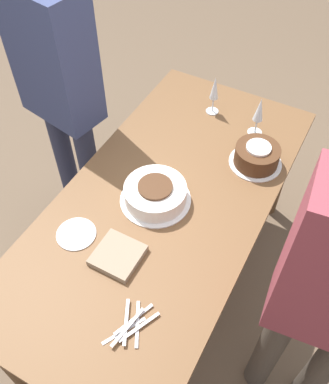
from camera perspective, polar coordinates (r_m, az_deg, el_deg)
The scene contains 10 objects.
ground_plane at distance 2.50m, azimuth 0.00°, elevation -12.15°, with size 12.00×12.00×0.00m, color brown.
dining_table at distance 1.94m, azimuth 0.00°, elevation -3.03°, with size 1.75×0.85×0.77m.
cake_center_white at distance 1.82m, azimuth -1.23°, elevation -0.22°, with size 0.31×0.31×0.09m.
cake_front_chocolate at distance 2.00m, azimuth 12.20°, elevation 4.75°, with size 0.24×0.24×0.11m.
wine_glass_near at distance 2.20m, azimuth 6.68°, elevation 13.35°, with size 0.06×0.06×0.21m.
wine_glass_far at distance 2.10m, azimuth 12.50°, elevation 10.43°, with size 0.07×0.07×0.21m.
dessert_plate_left at distance 1.78m, azimuth -11.68°, elevation -5.50°, with size 0.16×0.16×0.01m.
fork_pile at distance 1.55m, azimuth -4.45°, elevation -17.26°, with size 0.21×0.13×0.02m.
napkin_stack at distance 1.68m, azimuth -6.24°, elevation -8.38°, with size 0.17×0.17×0.03m.
person_watching at distance 2.18m, azimuth -14.03°, elevation 14.25°, with size 0.29×0.43×1.63m.
Camera 1 is at (-1.02, -0.55, 2.21)m, focal length 40.00 mm.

